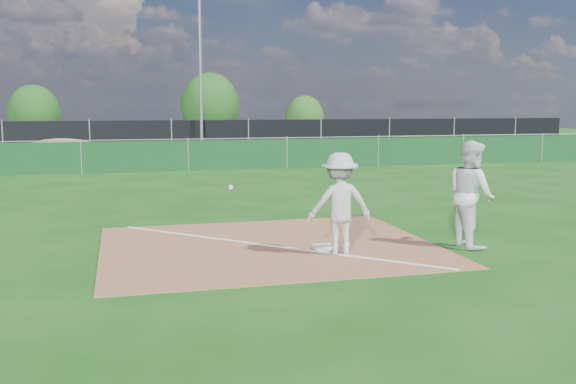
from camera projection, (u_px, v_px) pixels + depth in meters
The scene contains 17 objects.
ground at pixel (205, 187), 20.39m from camera, with size 90.00×90.00×0.00m, color #12460F.
infield_dirt at pixel (269, 246), 11.77m from camera, with size 6.00×5.00×0.02m, color brown.
foul_line at pixel (269, 245), 11.77m from camera, with size 0.08×7.00×0.01m, color white.
green_fence at pixel (188, 156), 25.10m from camera, with size 44.00×0.05×1.20m, color #0E3617.
dirt_mound at pixel (61, 152), 27.20m from camera, with size 3.38×2.60×1.17m, color olive.
black_fence at pixel (172, 138), 32.73m from camera, with size 46.00×0.04×1.80m, color black.
parking_lot at pixel (165, 149), 37.64m from camera, with size 46.00×9.00×0.01m, color black.
light_pole at pixel (201, 76), 32.40m from camera, with size 0.16×0.16×8.00m, color slate.
first_base at pixel (324, 247), 11.45m from camera, with size 0.36×0.36×0.08m, color silver.
play_at_first at pixel (340, 204), 11.01m from camera, with size 2.49×0.70×1.76m.
runner at pixel (471, 194), 11.66m from camera, with size 0.95×0.74×1.95m, color silver.
car_left at pixel (54, 138), 35.30m from camera, with size 1.74×4.31×1.47m, color #95979C.
car_mid at pixel (175, 138), 36.34m from camera, with size 1.52×4.36×1.44m, color black.
car_right at pixel (264, 135), 38.95m from camera, with size 2.03×5.01×1.45m, color black.
tree_left at pixel (34, 114), 40.50m from camera, with size 3.24×3.24×3.84m.
tree_mid at pixel (210, 106), 44.82m from camera, with size 4.06×4.06×4.82m.
tree_right at pixel (305, 118), 44.59m from camera, with size 2.72×2.72×3.23m.
Camera 1 is at (-2.59, -10.24, 2.59)m, focal length 40.00 mm.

